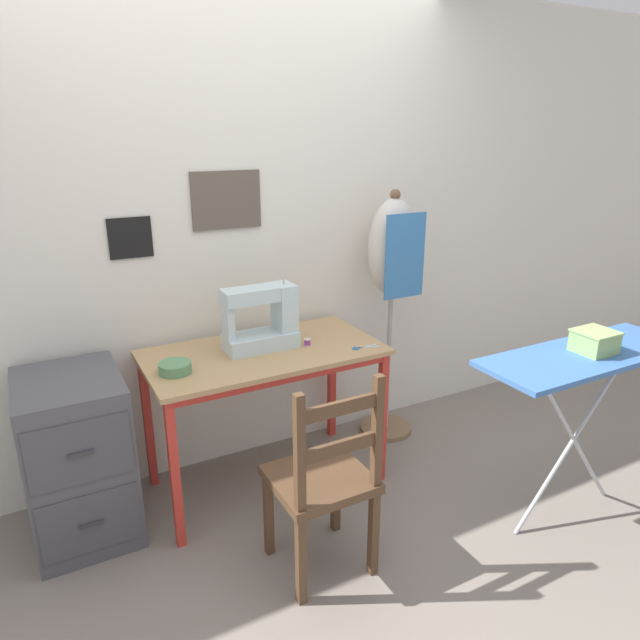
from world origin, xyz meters
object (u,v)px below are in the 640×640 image
sewing_machine (264,319)px  scissors (362,348)px  storage_box (595,341)px  wooden_chair (323,481)px  filing_cabinet (78,458)px  fabric_bowl (175,368)px  dress_form (393,264)px  ironing_board (586,362)px  thread_spool_near_machine (307,342)px

sewing_machine → scissors: (0.43, -0.24, -0.15)m
scissors → storage_box: storage_box is taller
wooden_chair → filing_cabinet: wooden_chair is taller
storage_box → fabric_bowl: bearing=152.0°
dress_form → storage_box: (0.33, -1.10, -0.17)m
scissors → dress_form: 0.63m
fabric_bowl → dress_form: 1.38m
sewing_machine → ironing_board: 1.52m
thread_spool_near_machine → scissors: bearing=-36.0°
scissors → wooden_chair: size_ratio=0.16×
filing_cabinet → scissors: bearing=-10.5°
scissors → thread_spool_near_machine: 0.28m
thread_spool_near_machine → wooden_chair: (-0.26, -0.66, -0.34)m
wooden_chair → ironing_board: bearing=-11.3°
wooden_chair → storage_box: size_ratio=5.43×
scissors → fabric_bowl: bearing=171.2°
dress_form → filing_cabinet: bearing=-176.7°
scissors → storage_box: 1.07m
scissors → thread_spool_near_machine: thread_spool_near_machine is taller
fabric_bowl → scissors: bearing=-8.8°
thread_spool_near_machine → dress_form: bearing=16.4°
thread_spool_near_machine → sewing_machine: bearing=159.5°
thread_spool_near_machine → filing_cabinet: (-1.13, 0.09, -0.39)m
thread_spool_near_machine → ironing_board: 1.31m
filing_cabinet → dress_form: dress_form is taller
filing_cabinet → storage_box: size_ratio=4.57×
fabric_bowl → ironing_board: size_ratio=0.14×
storage_box → sewing_machine: bearing=140.2°
sewing_machine → storage_box: size_ratio=2.21×
ironing_board → storage_box: (0.02, -0.01, 0.10)m
scissors → wooden_chair: wooden_chair is taller
wooden_chair → storage_box: bearing=-11.4°
thread_spool_near_machine → ironing_board: size_ratio=0.04×
storage_box → filing_cabinet: bearing=154.7°
wooden_chair → filing_cabinet: bearing=139.3°
sewing_machine → wooden_chair: size_ratio=0.41×
fabric_bowl → storage_box: (1.66, -0.88, 0.12)m
filing_cabinet → storage_box: (2.11, -1.00, 0.52)m
ironing_board → storage_box: bearing=-15.7°
sewing_machine → dress_form: dress_form is taller
wooden_chair → dress_form: (0.91, 0.85, 0.64)m
fabric_bowl → storage_box: size_ratio=0.87×
fabric_bowl → ironing_board: 1.86m
scissors → dress_form: bearing=39.9°
wooden_chair → ironing_board: wooden_chair is taller
thread_spool_near_machine → filing_cabinet: size_ratio=0.05×
dress_form → ironing_board: 1.16m
sewing_machine → scissors: 0.51m
scissors → ironing_board: (0.73, -0.74, 0.05)m
filing_cabinet → dress_form: 1.91m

